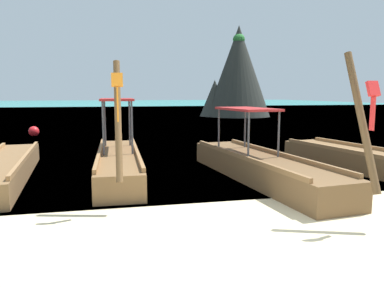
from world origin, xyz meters
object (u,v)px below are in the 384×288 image
(karst_rock, at_px, (236,74))
(mooring_buoy_near, at_px, (34,131))
(longtail_boat_red_ribbon, at_px, (260,166))
(longtail_boat_orange_ribbon, at_px, (119,162))
(longtail_boat_yellow_ribbon, at_px, (6,169))
(longtail_boat_green_ribbon, at_px, (359,160))

(karst_rock, relative_size, mooring_buoy_near, 16.32)
(longtail_boat_red_ribbon, height_order, karst_rock, karst_rock)
(longtail_boat_orange_ribbon, bearing_deg, longtail_boat_red_ribbon, -21.75)
(longtail_boat_yellow_ribbon, bearing_deg, longtail_boat_red_ribbon, -12.76)
(longtail_boat_orange_ribbon, bearing_deg, karst_rock, 64.13)
(longtail_boat_yellow_ribbon, xyz_separation_m, karst_rock, (14.39, 23.92, 3.75))
(longtail_boat_orange_ribbon, relative_size, karst_rock, 0.73)
(longtail_boat_orange_ribbon, height_order, longtail_boat_green_ribbon, longtail_boat_orange_ribbon)
(longtail_boat_red_ribbon, distance_m, mooring_buoy_near, 13.57)
(longtail_boat_orange_ribbon, relative_size, longtail_boat_red_ribbon, 0.91)
(longtail_boat_orange_ribbon, xyz_separation_m, karst_rock, (11.62, 23.96, 3.67))
(longtail_boat_green_ribbon, bearing_deg, longtail_boat_orange_ribbon, 173.34)
(mooring_buoy_near, bearing_deg, longtail_boat_red_ribbon, -57.11)
(longtail_boat_orange_ribbon, height_order, karst_rock, karst_rock)
(longtail_boat_yellow_ribbon, relative_size, longtail_boat_orange_ribbon, 1.00)
(longtail_boat_green_ribbon, distance_m, karst_rock, 25.50)
(longtail_boat_yellow_ribbon, height_order, longtail_boat_red_ribbon, longtail_boat_red_ribbon)
(karst_rock, bearing_deg, longtail_boat_red_ribbon, -107.91)
(longtail_boat_orange_ribbon, xyz_separation_m, mooring_buoy_near, (-3.93, 10.02, -0.10))
(longtail_boat_red_ribbon, relative_size, longtail_boat_green_ribbon, 1.16)
(karst_rock, bearing_deg, mooring_buoy_near, -138.14)
(longtail_boat_yellow_ribbon, xyz_separation_m, longtail_boat_red_ribbon, (6.20, -1.40, 0.07))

